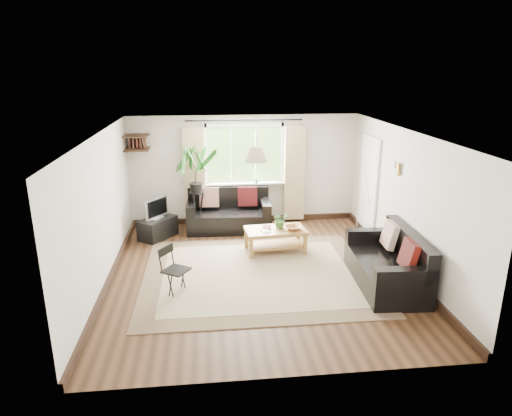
{
  "coord_description": "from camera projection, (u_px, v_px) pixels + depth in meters",
  "views": [
    {
      "loc": [
        -0.82,
        -7.08,
        3.41
      ],
      "look_at": [
        0.0,
        0.4,
        1.05
      ],
      "focal_mm": 32.0,
      "sensor_mm": 36.0,
      "label": 1
    }
  ],
  "objects": [
    {
      "name": "ceiling",
      "position": [
        259.0,
        133.0,
        7.11
      ],
      "size": [
        5.5,
        5.5,
        0.0
      ],
      "primitive_type": "plane",
      "rotation": [
        3.14,
        0.0,
        0.0
      ],
      "color": "white",
      "rests_on": "floor"
    },
    {
      "name": "tv_stand",
      "position": [
        158.0,
        228.0,
        9.38
      ],
      "size": [
        0.82,
        0.88,
        0.42
      ],
      "primitive_type": "cube",
      "rotation": [
        0.0,
        0.0,
        0.92
      ],
      "color": "black",
      "rests_on": "floor"
    },
    {
      "name": "book_a",
      "position": [
        262.0,
        231.0,
        8.45
      ],
      "size": [
        0.2,
        0.24,
        0.02
      ],
      "primitive_type": "imported",
      "rotation": [
        0.0,
        0.0,
        0.24
      ],
      "color": "white",
      "rests_on": "coffee_table"
    },
    {
      "name": "wall_sconce",
      "position": [
        397.0,
        167.0,
        7.84
      ],
      "size": [
        0.12,
        0.12,
        0.28
      ],
      "primitive_type": null,
      "color": "beige",
      "rests_on": "wall_right"
    },
    {
      "name": "corner_shelf",
      "position": [
        137.0,
        142.0,
        9.4
      ],
      "size": [
        0.5,
        0.5,
        0.34
      ],
      "primitive_type": null,
      "color": "black",
      "rests_on": "wall_back"
    },
    {
      "name": "sofa_back",
      "position": [
        229.0,
        211.0,
        9.79
      ],
      "size": [
        1.8,
        0.95,
        0.83
      ],
      "primitive_type": null,
      "rotation": [
        0.0,
        0.0,
        -0.04
      ],
      "color": "black",
      "rests_on": "floor"
    },
    {
      "name": "folding_chair",
      "position": [
        176.0,
        271.0,
        7.04
      ],
      "size": [
        0.54,
        0.54,
        0.75
      ],
      "primitive_type": null,
      "rotation": [
        0.0,
        0.0,
        0.99
      ],
      "color": "black",
      "rests_on": "floor"
    },
    {
      "name": "palm_stand",
      "position": [
        196.0,
        189.0,
        9.66
      ],
      "size": [
        0.84,
        0.84,
        1.82
      ],
      "primitive_type": null,
      "rotation": [
        0.0,
        0.0,
        -0.21
      ],
      "color": "black",
      "rests_on": "floor"
    },
    {
      "name": "wall_back",
      "position": [
        244.0,
        170.0,
        10.07
      ],
      "size": [
        5.0,
        0.02,
        2.4
      ],
      "primitive_type": "cube",
      "color": "beige",
      "rests_on": "floor"
    },
    {
      "name": "wall_left",
      "position": [
        102.0,
        212.0,
        7.21
      ],
      "size": [
        0.02,
        5.5,
        2.4
      ],
      "primitive_type": "cube",
      "color": "beige",
      "rests_on": "floor"
    },
    {
      "name": "door",
      "position": [
        368.0,
        188.0,
        9.4
      ],
      "size": [
        0.06,
        0.96,
        2.06
      ],
      "primitive_type": "cube",
      "color": "silver",
      "rests_on": "wall_right"
    },
    {
      "name": "sill_plant",
      "position": [
        256.0,
        177.0,
        10.03
      ],
      "size": [
        0.14,
        0.1,
        0.27
      ],
      "primitive_type": "imported",
      "color": "#2D6023",
      "rests_on": "window"
    },
    {
      "name": "book_b",
      "position": [
        262.0,
        227.0,
        8.67
      ],
      "size": [
        0.2,
        0.24,
        0.02
      ],
      "primitive_type": "imported",
      "rotation": [
        0.0,
        0.0,
        -0.16
      ],
      "color": "brown",
      "rests_on": "coffee_table"
    },
    {
      "name": "floor",
      "position": [
        259.0,
        273.0,
        7.83
      ],
      "size": [
        5.5,
        5.5,
        0.0
      ],
      "primitive_type": "plane",
      "color": "black",
      "rests_on": "ground"
    },
    {
      "name": "wall_front",
      "position": [
        288.0,
        282.0,
        4.86
      ],
      "size": [
        5.0,
        0.02,
        2.4
      ],
      "primitive_type": "cube",
      "color": "beige",
      "rests_on": "floor"
    },
    {
      "name": "tv",
      "position": [
        156.0,
        208.0,
        9.25
      ],
      "size": [
        0.52,
        0.6,
        0.46
      ],
      "primitive_type": null,
      "rotation": [
        0.0,
        0.0,
        0.92
      ],
      "color": "#A5A5AA",
      "rests_on": "tv_stand"
    },
    {
      "name": "sofa_right",
      "position": [
        386.0,
        260.0,
        7.3
      ],
      "size": [
        1.85,
        1.0,
        0.85
      ],
      "primitive_type": null,
      "rotation": [
        0.0,
        0.0,
        -1.62
      ],
      "color": "black",
      "rests_on": "floor"
    },
    {
      "name": "window",
      "position": [
        244.0,
        155.0,
        9.93
      ],
      "size": [
        2.5,
        0.16,
        2.16
      ],
      "primitive_type": null,
      "color": "white",
      "rests_on": "wall_back"
    },
    {
      "name": "bowl",
      "position": [
        294.0,
        228.0,
        8.54
      ],
      "size": [
        0.36,
        0.36,
        0.07
      ],
      "primitive_type": "imported",
      "rotation": [
        0.0,
        0.0,
        0.26
      ],
      "color": "brown",
      "rests_on": "coffee_table"
    },
    {
      "name": "pendant_lamp",
      "position": [
        256.0,
        151.0,
        7.59
      ],
      "size": [
        0.36,
        0.36,
        0.54
      ],
      "primitive_type": null,
      "color": "beige",
      "rests_on": "ceiling"
    },
    {
      "name": "table_plant",
      "position": [
        280.0,
        220.0,
        8.61
      ],
      "size": [
        0.35,
        0.32,
        0.32
      ],
      "primitive_type": "imported",
      "rotation": [
        0.0,
        0.0,
        0.27
      ],
      "color": "#346327",
      "rests_on": "coffee_table"
    },
    {
      "name": "coffee_table",
      "position": [
        275.0,
        240.0,
        8.66
      ],
      "size": [
        1.17,
        0.7,
        0.46
      ],
      "primitive_type": null,
      "rotation": [
        0.0,
        0.0,
        0.08
      ],
      "color": "olive",
      "rests_on": "floor"
    },
    {
      "name": "rug",
      "position": [
        258.0,
        274.0,
        7.77
      ],
      "size": [
        3.87,
        3.32,
        0.02
      ],
      "primitive_type": "cube",
      "rotation": [
        0.0,
        0.0,
        -0.0
      ],
      "color": "beige",
      "rests_on": "floor"
    },
    {
      "name": "wall_right",
      "position": [
        405.0,
        202.0,
        7.73
      ],
      "size": [
        0.02,
        5.5,
        2.4
      ],
      "primitive_type": "cube",
      "color": "beige",
      "rests_on": "floor"
    }
  ]
}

